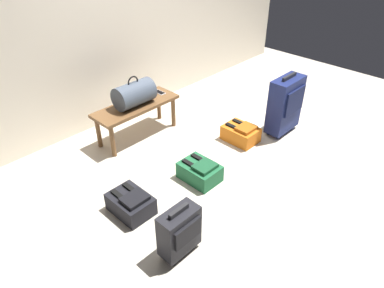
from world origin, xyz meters
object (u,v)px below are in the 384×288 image
Objects in this scene: cell_phone at (160,92)px; backpack_orange at (241,133)px; suitcase_upright_navy at (285,104)px; bench at (136,109)px; backpack_green at (200,171)px; backpack_dark at (131,203)px; duffel_bag_slate at (134,94)px; suitcase_small_charcoal at (180,231)px.

backpack_orange is (0.36, -0.95, -0.32)m from cell_phone.
suitcase_upright_navy is at bearing -54.80° from cell_phone.
bench is 1.39× the size of suitcase_upright_navy.
backpack_green is 1.00× the size of backpack_dark.
backpack_green is at bearing -95.12° from bench.
duffel_bag_slate is 0.61× the size of suitcase_upright_navy.
duffel_bag_slate reaches higher than cell_phone.
cell_phone reaches higher than bench.
backpack_green is at bearing -113.57° from cell_phone.
duffel_bag_slate is 1.27m from backpack_orange.
backpack_green is (0.76, 0.50, -0.15)m from suitcase_small_charcoal.
cell_phone is at bearing 52.09° from suitcase_small_charcoal.
cell_phone is (0.39, 0.03, -0.13)m from duffel_bag_slate.
bench is 1.28m from backpack_dark.
backpack_dark is at bearing 170.22° from backpack_green.
suitcase_upright_navy is (1.23, -1.16, -0.17)m from duffel_bag_slate.
duffel_bag_slate is at bearing 61.48° from suitcase_small_charcoal.
bench reaches higher than backpack_orange.
duffel_bag_slate is 1.16× the size of backpack_dark.
suitcase_upright_navy is (1.22, -1.16, 0.03)m from bench.
suitcase_upright_navy is at bearing -43.25° from duffel_bag_slate.
cell_phone is at bearing 66.43° from backpack_green.
suitcase_small_charcoal reaches higher than backpack_green.
backpack_dark is (-1.57, -0.01, 0.00)m from backpack_orange.
bench is at bearing 136.52° from suitcase_upright_navy.
suitcase_small_charcoal is 1.72m from backpack_orange.
suitcase_small_charcoal is at bearing -118.52° from duffel_bag_slate.
backpack_dark is at bearing 88.26° from suitcase_small_charcoal.
bench is at bearing 0.00° from duffel_bag_slate.
duffel_bag_slate is at bearing 180.00° from bench.
suitcase_small_charcoal is at bearing -118.80° from bench.
duffel_bag_slate is 1.16× the size of backpack_green.
backpack_orange is (0.75, -0.92, -0.44)m from duffel_bag_slate.
bench is 6.94× the size of cell_phone.
bench is 1.68m from suitcase_upright_navy.
duffel_bag_slate reaches higher than bench.
suitcase_upright_navy reaches higher than bench.
backpack_green is 0.84m from backpack_orange.
backpack_green is (-0.08, -1.06, -0.44)m from duffel_bag_slate.
cell_phone is 2.02m from suitcase_small_charcoal.
suitcase_upright_navy reaches higher than backpack_dark.
cell_phone reaches higher than backpack_green.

